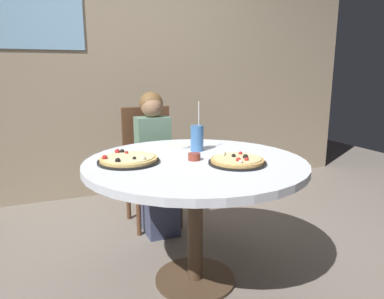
{
  "coord_description": "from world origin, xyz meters",
  "views": [
    {
      "loc": [
        -0.74,
        -1.77,
        1.24
      ],
      "look_at": [
        0.0,
        0.05,
        0.8
      ],
      "focal_mm": 33.17,
      "sensor_mm": 36.0,
      "label": 1
    }
  ],
  "objects_px": {
    "chair_wooden": "(149,159)",
    "dining_table": "(195,176)",
    "pizza_cheese": "(128,160)",
    "sauce_bowl": "(194,157)",
    "plate_small": "(176,146)",
    "diner_child": "(156,170)",
    "pizza_veggie": "(237,161)",
    "soda_cup": "(197,138)"
  },
  "relations": [
    {
      "from": "pizza_veggie",
      "to": "plate_small",
      "type": "xyz_separation_m",
      "value": [
        -0.16,
        0.54,
        -0.01
      ]
    },
    {
      "from": "pizza_veggie",
      "to": "chair_wooden",
      "type": "bearing_deg",
      "value": 98.82
    },
    {
      "from": "sauce_bowl",
      "to": "pizza_cheese",
      "type": "bearing_deg",
      "value": 166.77
    },
    {
      "from": "pizza_veggie",
      "to": "pizza_cheese",
      "type": "xyz_separation_m",
      "value": [
        -0.53,
        0.25,
        -0.0
      ]
    },
    {
      "from": "chair_wooden",
      "to": "pizza_veggie",
      "type": "xyz_separation_m",
      "value": [
        0.18,
        -1.14,
        0.24
      ]
    },
    {
      "from": "pizza_veggie",
      "to": "diner_child",
      "type": "bearing_deg",
      "value": 100.3
    },
    {
      "from": "diner_child",
      "to": "pizza_cheese",
      "type": "xyz_separation_m",
      "value": [
        -0.36,
        -0.71,
        0.28
      ]
    },
    {
      "from": "chair_wooden",
      "to": "pizza_veggie",
      "type": "height_order",
      "value": "chair_wooden"
    },
    {
      "from": "dining_table",
      "to": "chair_wooden",
      "type": "bearing_deg",
      "value": 90.09
    },
    {
      "from": "dining_table",
      "to": "plate_small",
      "type": "xyz_separation_m",
      "value": [
        0.02,
        0.38,
        0.1
      ]
    },
    {
      "from": "chair_wooden",
      "to": "dining_table",
      "type": "bearing_deg",
      "value": -89.91
    },
    {
      "from": "pizza_cheese",
      "to": "plate_small",
      "type": "xyz_separation_m",
      "value": [
        0.38,
        0.29,
        -0.01
      ]
    },
    {
      "from": "pizza_cheese",
      "to": "dining_table",
      "type": "bearing_deg",
      "value": -13.45
    },
    {
      "from": "chair_wooden",
      "to": "plate_small",
      "type": "relative_size",
      "value": 5.28
    },
    {
      "from": "pizza_veggie",
      "to": "sauce_bowl",
      "type": "relative_size",
      "value": 4.46
    },
    {
      "from": "chair_wooden",
      "to": "sauce_bowl",
      "type": "relative_size",
      "value": 13.57
    },
    {
      "from": "chair_wooden",
      "to": "sauce_bowl",
      "type": "height_order",
      "value": "chair_wooden"
    },
    {
      "from": "pizza_veggie",
      "to": "plate_small",
      "type": "distance_m",
      "value": 0.56
    },
    {
      "from": "pizza_veggie",
      "to": "pizza_cheese",
      "type": "height_order",
      "value": "same"
    },
    {
      "from": "diner_child",
      "to": "dining_table",
      "type": "bearing_deg",
      "value": -90.09
    },
    {
      "from": "dining_table",
      "to": "chair_wooden",
      "type": "xyz_separation_m",
      "value": [
        -0.0,
        0.98,
        -0.13
      ]
    },
    {
      "from": "diner_child",
      "to": "pizza_veggie",
      "type": "height_order",
      "value": "diner_child"
    },
    {
      "from": "soda_cup",
      "to": "pizza_cheese",
      "type": "bearing_deg",
      "value": -164.33
    },
    {
      "from": "chair_wooden",
      "to": "diner_child",
      "type": "distance_m",
      "value": 0.19
    },
    {
      "from": "chair_wooden",
      "to": "soda_cup",
      "type": "distance_m",
      "value": 0.83
    },
    {
      "from": "dining_table",
      "to": "sauce_bowl",
      "type": "relative_size",
      "value": 17.7
    },
    {
      "from": "pizza_cheese",
      "to": "sauce_bowl",
      "type": "bearing_deg",
      "value": -13.23
    },
    {
      "from": "diner_child",
      "to": "pizza_veggie",
      "type": "xyz_separation_m",
      "value": [
        0.17,
        -0.96,
        0.28
      ]
    },
    {
      "from": "diner_child",
      "to": "plate_small",
      "type": "height_order",
      "value": "diner_child"
    },
    {
      "from": "soda_cup",
      "to": "sauce_bowl",
      "type": "height_order",
      "value": "soda_cup"
    },
    {
      "from": "diner_child",
      "to": "pizza_veggie",
      "type": "distance_m",
      "value": 1.02
    },
    {
      "from": "dining_table",
      "to": "pizza_cheese",
      "type": "distance_m",
      "value": 0.39
    },
    {
      "from": "dining_table",
      "to": "chair_wooden",
      "type": "relative_size",
      "value": 1.3
    },
    {
      "from": "dining_table",
      "to": "soda_cup",
      "type": "relative_size",
      "value": 4.03
    },
    {
      "from": "chair_wooden",
      "to": "sauce_bowl",
      "type": "distance_m",
      "value": 1.01
    },
    {
      "from": "pizza_veggie",
      "to": "pizza_cheese",
      "type": "relative_size",
      "value": 0.92
    },
    {
      "from": "pizza_veggie",
      "to": "soda_cup",
      "type": "xyz_separation_m",
      "value": [
        -0.08,
        0.38,
        0.06
      ]
    },
    {
      "from": "dining_table",
      "to": "diner_child",
      "type": "distance_m",
      "value": 0.82
    },
    {
      "from": "dining_table",
      "to": "sauce_bowl",
      "type": "xyz_separation_m",
      "value": [
        -0.01,
        0.0,
        0.11
      ]
    },
    {
      "from": "dining_table",
      "to": "pizza_veggie",
      "type": "relative_size",
      "value": 3.97
    },
    {
      "from": "pizza_cheese",
      "to": "sauce_bowl",
      "type": "distance_m",
      "value": 0.36
    },
    {
      "from": "diner_child",
      "to": "plate_small",
      "type": "distance_m",
      "value": 0.5
    }
  ]
}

